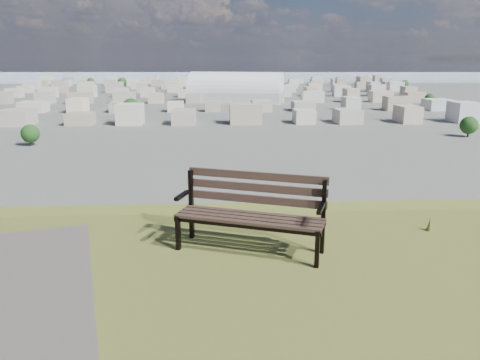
{
  "coord_description": "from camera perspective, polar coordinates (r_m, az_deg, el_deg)",
  "views": [
    {
      "loc": [
        -0.22,
        -2.12,
        27.06
      ],
      "look_at": [
        0.12,
        4.66,
        25.3
      ],
      "focal_mm": 35.0,
      "sensor_mm": 36.0,
      "label": 1
    }
  ],
  "objects": [
    {
      "name": "far_hills",
      "position": [
        1406.36,
        -5.55,
        14.39
      ],
      "size": [
        2050.0,
        340.0,
        60.0
      ],
      "color": "#9DB1C3",
      "rests_on": "ground"
    },
    {
      "name": "park_bench",
      "position": [
        5.14,
        1.44,
        -3.45
      ],
      "size": [
        1.68,
        1.04,
        0.84
      ],
      "rotation": [
        0.0,
        0.0,
        -0.35
      ],
      "color": "#3D2E23",
      "rests_on": "hilltop_mesa"
    },
    {
      "name": "city_trees",
      "position": [
        322.95,
        -7.68,
        10.44
      ],
      "size": [
        406.52,
        387.2,
        9.98
      ],
      "color": "#35281A",
      "rests_on": "ground"
    },
    {
      "name": "arena",
      "position": [
        307.47,
        -0.48,
        10.58
      ],
      "size": [
        64.08,
        39.23,
        25.2
      ],
      "rotation": [
        0.0,
        0.0,
        -0.25
      ],
      "color": "beige",
      "rests_on": "ground"
    },
    {
      "name": "bay_water",
      "position": [
        902.53,
        -2.96,
        12.78
      ],
      "size": [
        2400.0,
        700.0,
        0.12
      ],
      "primitive_type": "cube",
      "color": "#8C9DB2",
      "rests_on": "ground"
    },
    {
      "name": "city_blocks",
      "position": [
        397.27,
        -2.92,
        11.1
      ],
      "size": [
        395.0,
        361.0,
        7.0
      ],
      "color": "beige",
      "rests_on": "ground"
    }
  ]
}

